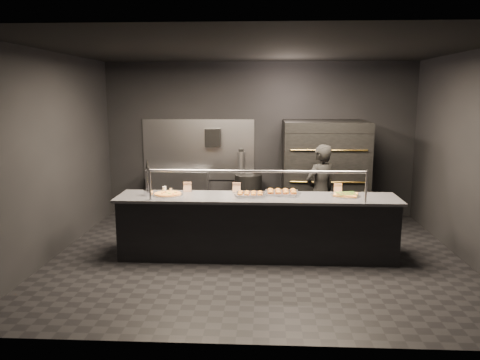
{
  "coord_description": "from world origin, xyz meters",
  "views": [
    {
      "loc": [
        0.09,
        -6.66,
        2.39
      ],
      "look_at": [
        -0.26,
        0.2,
        1.12
      ],
      "focal_mm": 35.0,
      "sensor_mm": 36.0,
      "label": 1
    }
  ],
  "objects": [
    {
      "name": "slider_tray_a",
      "position": [
        -0.1,
        0.02,
        0.95
      ],
      "size": [
        0.49,
        0.41,
        0.07
      ],
      "color": "silver",
      "rests_on": "service_counter"
    },
    {
      "name": "towel_dispenser",
      "position": [
        -0.9,
        2.39,
        1.55
      ],
      "size": [
        0.3,
        0.2,
        0.35
      ],
      "primitive_type": "cube",
      "color": "black",
      "rests_on": "room"
    },
    {
      "name": "fire_extinguisher",
      "position": [
        -0.35,
        2.4,
        1.06
      ],
      "size": [
        0.14,
        0.14,
        0.51
      ],
      "color": "#B2B2B7",
      "rests_on": "room"
    },
    {
      "name": "round_pizza",
      "position": [
        -1.32,
        0.03,
        0.94
      ],
      "size": [
        0.46,
        0.46,
        0.03
      ],
      "color": "silver",
      "rests_on": "service_counter"
    },
    {
      "name": "condiment_jar",
      "position": [
        -1.37,
        0.17,
        0.97
      ],
      "size": [
        0.15,
        0.06,
        0.1
      ],
      "color": "silver",
      "rests_on": "service_counter"
    },
    {
      "name": "trash_bin",
      "position": [
        -0.2,
        2.15,
        0.43
      ],
      "size": [
        0.52,
        0.52,
        0.87
      ],
      "primitive_type": "cylinder",
      "color": "black",
      "rests_on": "ground"
    },
    {
      "name": "worker",
      "position": [
        1.03,
        0.95,
        0.79
      ],
      "size": [
        0.69,
        0.64,
        1.59
      ],
      "primitive_type": "imported",
      "rotation": [
        0.0,
        0.0,
        3.75
      ],
      "color": "black",
      "rests_on": "ground"
    },
    {
      "name": "beer_tap",
      "position": [
        -1.6,
        -0.01,
        1.07
      ],
      "size": [
        0.14,
        0.2,
        0.54
      ],
      "color": "silver",
      "rests_on": "service_counter"
    },
    {
      "name": "square_pizza",
      "position": [
        1.29,
        0.08,
        0.94
      ],
      "size": [
        0.42,
        0.42,
        0.05
      ],
      "color": "silver",
      "rests_on": "service_counter"
    },
    {
      "name": "tent_cards",
      "position": [
        -0.06,
        0.28,
        1.0
      ],
      "size": [
        2.4,
        0.04,
        0.15
      ],
      "color": "white",
      "rests_on": "service_counter"
    },
    {
      "name": "room",
      "position": [
        -0.02,
        0.05,
        1.5
      ],
      "size": [
        6.04,
        6.0,
        3.0
      ],
      "color": "black",
      "rests_on": "ground"
    },
    {
      "name": "service_counter",
      "position": [
        0.0,
        -0.0,
        0.46
      ],
      "size": [
        4.1,
        0.78,
        1.37
      ],
      "color": "black",
      "rests_on": "ground"
    },
    {
      "name": "prep_shelf",
      "position": [
        -1.6,
        2.32,
        0.45
      ],
      "size": [
        1.2,
        0.35,
        0.9
      ],
      "primitive_type": "cube",
      "color": "#99999E",
      "rests_on": "ground"
    },
    {
      "name": "pizza_oven",
      "position": [
        1.2,
        1.9,
        0.97
      ],
      "size": [
        1.5,
        1.23,
        1.91
      ],
      "color": "black",
      "rests_on": "ground"
    },
    {
      "name": "slider_tray_b",
      "position": [
        0.37,
        0.15,
        0.95
      ],
      "size": [
        0.58,
        0.5,
        0.08
      ],
      "color": "silver",
      "rests_on": "service_counter"
    }
  ]
}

